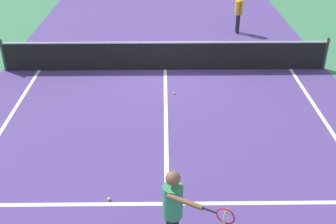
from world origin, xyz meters
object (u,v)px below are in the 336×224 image
at_px(player_far, 239,10).
at_px(tennis_ball_near_net, 174,93).
at_px(net, 165,56).
at_px(tennis_ball_mid_court, 109,199).
at_px(player_near, 174,205).

distance_m(player_far, tennis_ball_near_net, 6.10).
xyz_separation_m(net, tennis_ball_mid_court, (-1.14, -6.29, -0.46)).
distance_m(tennis_ball_mid_court, tennis_ball_near_net, 4.73).
xyz_separation_m(tennis_ball_mid_court, tennis_ball_near_net, (1.38, 4.52, 0.00)).
xyz_separation_m(net, tennis_ball_near_net, (0.24, -1.76, -0.46)).
relative_size(net, tennis_ball_near_net, 158.36).
xyz_separation_m(net, player_far, (2.92, 3.65, 0.44)).
xyz_separation_m(player_near, tennis_ball_mid_court, (-1.24, 1.33, -1.03)).
bearing_deg(tennis_ball_mid_court, player_near, -46.91).
distance_m(player_near, tennis_ball_near_net, 5.94).
relative_size(player_near, player_far, 1.11).
bearing_deg(tennis_ball_mid_court, tennis_ball_near_net, 73.02).
bearing_deg(tennis_ball_near_net, tennis_ball_mid_court, -106.98).
bearing_deg(net, tennis_ball_mid_court, -100.26).
relative_size(player_far, tennis_ball_near_net, 23.21).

